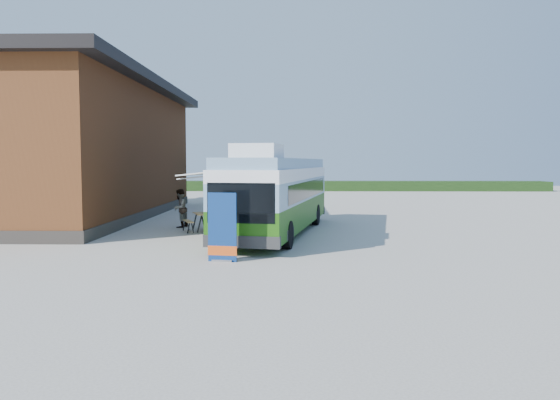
{
  "coord_description": "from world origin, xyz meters",
  "views": [
    {
      "loc": [
        1.16,
        -19.75,
        3.03
      ],
      "look_at": [
        0.69,
        3.57,
        1.4
      ],
      "focal_mm": 35.0,
      "sensor_mm": 36.0,
      "label": 1
    }
  ],
  "objects_px": {
    "person_a": "(216,208)",
    "banner": "(222,234)",
    "person_b": "(180,208)",
    "slurry_tanker": "(247,184)",
    "bus": "(278,192)",
    "picnic_table": "(201,218)"
  },
  "relations": [
    {
      "from": "person_a",
      "to": "banner",
      "type": "bearing_deg",
      "value": -96.86
    },
    {
      "from": "person_a",
      "to": "slurry_tanker",
      "type": "distance_m",
      "value": 15.17
    },
    {
      "from": "person_b",
      "to": "slurry_tanker",
      "type": "xyz_separation_m",
      "value": [
        1.84,
        15.39,
        0.51
      ]
    },
    {
      "from": "picnic_table",
      "to": "person_b",
      "type": "relative_size",
      "value": 1.0
    },
    {
      "from": "bus",
      "to": "person_a",
      "type": "xyz_separation_m",
      "value": [
        -2.94,
        2.36,
        -0.87
      ]
    },
    {
      "from": "bus",
      "to": "banner",
      "type": "xyz_separation_m",
      "value": [
        -1.55,
        -6.49,
        -0.89
      ]
    },
    {
      "from": "picnic_table",
      "to": "person_a",
      "type": "distance_m",
      "value": 1.73
    },
    {
      "from": "picnic_table",
      "to": "person_b",
      "type": "height_order",
      "value": "person_b"
    },
    {
      "from": "bus",
      "to": "slurry_tanker",
      "type": "bearing_deg",
      "value": 109.2
    },
    {
      "from": "bus",
      "to": "banner",
      "type": "bearing_deg",
      "value": -93.15
    },
    {
      "from": "bus",
      "to": "picnic_table",
      "type": "bearing_deg",
      "value": 178.3
    },
    {
      "from": "slurry_tanker",
      "to": "person_a",
      "type": "bearing_deg",
      "value": -107.94
    },
    {
      "from": "banner",
      "to": "slurry_tanker",
      "type": "bearing_deg",
      "value": 103.14
    },
    {
      "from": "picnic_table",
      "to": "person_a",
      "type": "bearing_deg",
      "value": 53.76
    },
    {
      "from": "bus",
      "to": "picnic_table",
      "type": "xyz_separation_m",
      "value": [
        -3.38,
        0.71,
        -1.15
      ]
    },
    {
      "from": "banner",
      "to": "person_a",
      "type": "relative_size",
      "value": 1.19
    },
    {
      "from": "person_a",
      "to": "person_b",
      "type": "xyz_separation_m",
      "value": [
        -1.67,
        -0.24,
        0.01
      ]
    },
    {
      "from": "person_b",
      "to": "banner",
      "type": "bearing_deg",
      "value": 37.68
    },
    {
      "from": "person_b",
      "to": "slurry_tanker",
      "type": "bearing_deg",
      "value": -168.68
    },
    {
      "from": "bus",
      "to": "person_b",
      "type": "bearing_deg",
      "value": 165.47
    },
    {
      "from": "slurry_tanker",
      "to": "person_b",
      "type": "bearing_deg",
      "value": -114.1
    },
    {
      "from": "person_a",
      "to": "slurry_tanker",
      "type": "bearing_deg",
      "value": 73.55
    }
  ]
}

